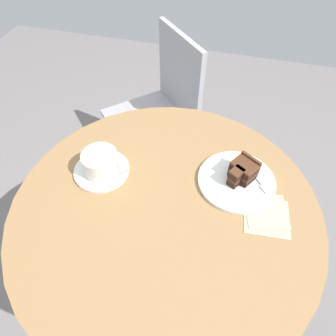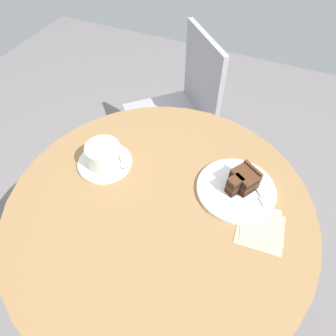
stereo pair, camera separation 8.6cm
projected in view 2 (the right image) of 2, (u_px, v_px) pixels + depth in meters
The scene contains 10 objects.
ground_plane at pixel (163, 291), 1.40m from camera, with size 4.40×4.40×0.01m, color slate.
cafe_table at pixel (160, 225), 0.92m from camera, with size 0.86×0.86×0.74m.
saucer at pixel (105, 162), 0.93m from camera, with size 0.17×0.17×0.01m.
coffee_cup at pixel (104, 155), 0.89m from camera, with size 0.14×0.10×0.07m.
teaspoon at pixel (123, 156), 0.93m from camera, with size 0.10×0.04×0.00m.
cake_plate at pixel (236, 189), 0.86m from camera, with size 0.23×0.23×0.01m.
cake_slice at pixel (243, 180), 0.84m from camera, with size 0.09×0.10×0.06m.
fork at pixel (259, 192), 0.84m from camera, with size 0.10×0.11×0.00m.
napkin at pixel (261, 227), 0.78m from camera, with size 0.13×0.15×0.00m.
cafe_chair at pixel (183, 105), 1.49m from camera, with size 0.54×0.54×0.84m.
Camera 2 is at (0.20, -0.40, 1.44)m, focal length 32.00 mm.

